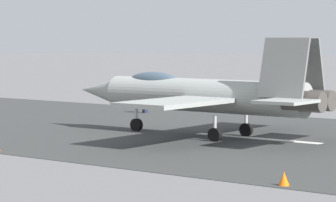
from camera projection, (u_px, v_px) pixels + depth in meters
ground_plane at (252, 138)px, 48.09m from camera, size 400.00×400.00×0.00m
runway_strip at (253, 138)px, 48.08m from camera, size 240.00×26.00×0.02m
fighter_jet at (204, 94)px, 48.68m from camera, size 17.21×14.74×5.61m
crew_person at (145, 102)px, 63.91m from camera, size 0.38×0.68×1.63m
marker_cone_near at (284, 179)px, 32.65m from camera, size 0.44×0.44×0.55m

